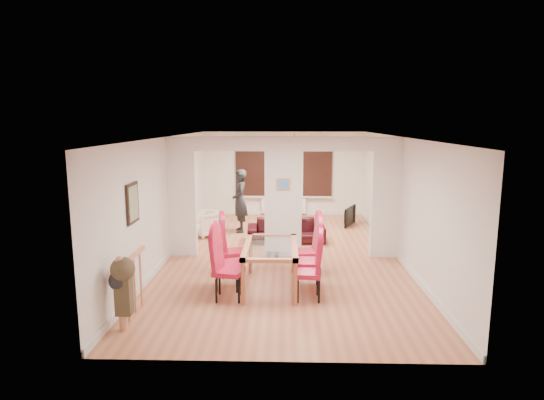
{
  "coord_description": "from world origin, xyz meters",
  "views": [
    {
      "loc": [
        0.03,
        -9.68,
        2.94
      ],
      "look_at": [
        -0.26,
        0.6,
        1.14
      ],
      "focal_mm": 30.0,
      "sensor_mm": 36.0,
      "label": 1
    }
  ],
  "objects_px": {
    "dining_chair_ra": "(308,268)",
    "bottle": "(281,216)",
    "dining_chair_lc": "(233,248)",
    "bowl": "(292,221)",
    "person": "(240,201)",
    "television": "(347,216)",
    "dining_chair_lb": "(228,260)",
    "dining_chair_rc": "(307,248)",
    "dining_table": "(271,267)",
    "armchair": "(206,223)",
    "sofa": "(286,230)",
    "dining_chair_la": "(229,267)",
    "dining_chair_rb": "(307,257)",
    "coffee_table": "(285,225)"
  },
  "relations": [
    {
      "from": "person",
      "to": "bottle",
      "type": "height_order",
      "value": "person"
    },
    {
      "from": "sofa",
      "to": "television",
      "type": "xyz_separation_m",
      "value": [
        1.74,
        1.83,
        -0.01
      ]
    },
    {
      "from": "dining_chair_la",
      "to": "dining_chair_rc",
      "type": "relative_size",
      "value": 1.0
    },
    {
      "from": "dining_table",
      "to": "bottle",
      "type": "relative_size",
      "value": 5.5
    },
    {
      "from": "dining_chair_lc",
      "to": "bowl",
      "type": "xyz_separation_m",
      "value": [
        1.18,
        3.75,
        -0.3
      ]
    },
    {
      "from": "dining_chair_lb",
      "to": "dining_chair_rb",
      "type": "xyz_separation_m",
      "value": [
        1.39,
        0.05,
        0.04
      ]
    },
    {
      "from": "dining_chair_lb",
      "to": "sofa",
      "type": "height_order",
      "value": "dining_chair_lb"
    },
    {
      "from": "dining_chair_rb",
      "to": "armchair",
      "type": "relative_size",
      "value": 1.65
    },
    {
      "from": "dining_chair_lb",
      "to": "dining_chair_rb",
      "type": "relative_size",
      "value": 0.93
    },
    {
      "from": "dining_chair_lb",
      "to": "dining_chair_lc",
      "type": "xyz_separation_m",
      "value": [
        0.02,
        0.69,
        0.01
      ]
    },
    {
      "from": "sofa",
      "to": "television",
      "type": "height_order",
      "value": "sofa"
    },
    {
      "from": "bottle",
      "to": "sofa",
      "type": "bearing_deg",
      "value": -83.59
    },
    {
      "from": "dining_chair_lc",
      "to": "dining_chair_rb",
      "type": "height_order",
      "value": "dining_chair_rb"
    },
    {
      "from": "television",
      "to": "bowl",
      "type": "relative_size",
      "value": 4.68
    },
    {
      "from": "dining_chair_rb",
      "to": "bottle",
      "type": "distance_m",
      "value": 4.51
    },
    {
      "from": "dining_table",
      "to": "dining_chair_rc",
      "type": "distance_m",
      "value": 0.94
    },
    {
      "from": "bowl",
      "to": "person",
      "type": "bearing_deg",
      "value": -170.9
    },
    {
      "from": "dining_chair_lb",
      "to": "bowl",
      "type": "distance_m",
      "value": 4.6
    },
    {
      "from": "dining_chair_lb",
      "to": "coffee_table",
      "type": "height_order",
      "value": "dining_chair_lb"
    },
    {
      "from": "person",
      "to": "bowl",
      "type": "xyz_separation_m",
      "value": [
        1.4,
        0.22,
        -0.59
      ]
    },
    {
      "from": "dining_chair_lb",
      "to": "bottle",
      "type": "relative_size",
      "value": 3.53
    },
    {
      "from": "dining_chair_rc",
      "to": "armchair",
      "type": "bearing_deg",
      "value": 120.66
    },
    {
      "from": "dining_table",
      "to": "dining_chair_ra",
      "type": "relative_size",
      "value": 1.57
    },
    {
      "from": "person",
      "to": "dining_chair_ra",
      "type": "bearing_deg",
      "value": 5.05
    },
    {
      "from": "dining_chair_rc",
      "to": "television",
      "type": "bearing_deg",
      "value": 64.81
    },
    {
      "from": "dining_chair_rc",
      "to": "television",
      "type": "relative_size",
      "value": 1.2
    },
    {
      "from": "bottle",
      "to": "bowl",
      "type": "distance_m",
      "value": 0.35
    },
    {
      "from": "dining_chair_lc",
      "to": "person",
      "type": "xyz_separation_m",
      "value": [
        -0.22,
        3.52,
        0.29
      ]
    },
    {
      "from": "dining_chair_la",
      "to": "coffee_table",
      "type": "bearing_deg",
      "value": 91.21
    },
    {
      "from": "dining_chair_lb",
      "to": "television",
      "type": "relative_size",
      "value": 1.15
    },
    {
      "from": "dining_table",
      "to": "dining_chair_lb",
      "type": "height_order",
      "value": "dining_chair_lb"
    },
    {
      "from": "dining_chair_rc",
      "to": "dining_chair_lb",
      "type": "bearing_deg",
      "value": -161.68
    },
    {
      "from": "dining_chair_ra",
      "to": "person",
      "type": "bearing_deg",
      "value": 114.19
    },
    {
      "from": "dining_chair_lb",
      "to": "person",
      "type": "bearing_deg",
      "value": 82.85
    },
    {
      "from": "dining_table",
      "to": "person",
      "type": "bearing_deg",
      "value": 102.93
    },
    {
      "from": "dining_chair_ra",
      "to": "bottle",
      "type": "relative_size",
      "value": 3.5
    },
    {
      "from": "dining_chair_la",
      "to": "sofa",
      "type": "distance_m",
      "value": 3.84
    },
    {
      "from": "dining_chair_lc",
      "to": "dining_chair_ra",
      "type": "distance_m",
      "value": 1.76
    },
    {
      "from": "armchair",
      "to": "bowl",
      "type": "bearing_deg",
      "value": 65.84
    },
    {
      "from": "television",
      "to": "bowl",
      "type": "distance_m",
      "value": 1.69
    },
    {
      "from": "dining_chair_ra",
      "to": "dining_chair_rc",
      "type": "distance_m",
      "value": 1.14
    },
    {
      "from": "dining_chair_la",
      "to": "bottle",
      "type": "xyz_separation_m",
      "value": [
        0.82,
        4.97,
        -0.19
      ]
    },
    {
      "from": "dining_chair_la",
      "to": "dining_chair_rb",
      "type": "distance_m",
      "value": 1.41
    },
    {
      "from": "bowl",
      "to": "dining_chair_lb",
      "type": "bearing_deg",
      "value": -105.19
    },
    {
      "from": "sofa",
      "to": "bowl",
      "type": "height_order",
      "value": "sofa"
    },
    {
      "from": "television",
      "to": "bottle",
      "type": "xyz_separation_m",
      "value": [
        -1.88,
        -0.56,
        0.11
      ]
    },
    {
      "from": "dining_table",
      "to": "dining_chair_la",
      "type": "bearing_deg",
      "value": -142.0
    },
    {
      "from": "dining_chair_la",
      "to": "dining_chair_ra",
      "type": "bearing_deg",
      "value": 13.05
    },
    {
      "from": "dining_chair_la",
      "to": "sofa",
      "type": "height_order",
      "value": "dining_chair_la"
    },
    {
      "from": "dining_chair_rc",
      "to": "armchair",
      "type": "distance_m",
      "value": 3.94
    }
  ]
}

